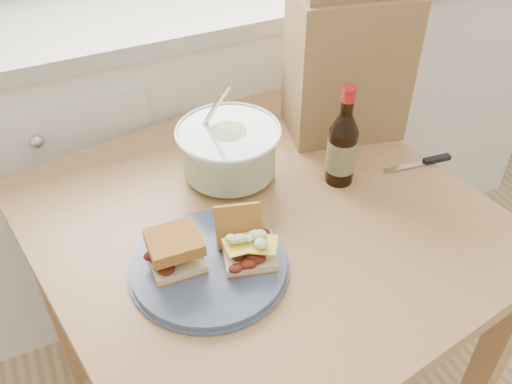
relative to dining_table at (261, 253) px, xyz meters
name	(u,v)px	position (x,y,z in m)	size (l,w,h in m)	color
cabinet_run	(197,124)	(0.12, 0.75, -0.15)	(2.50, 0.64, 0.94)	white
dining_table	(261,253)	(0.00, 0.00, 0.00)	(1.01, 1.01, 0.73)	tan
plate	(209,266)	(-0.15, -0.09, 0.12)	(0.29, 0.29, 0.02)	#495676
sandwich_left	(175,251)	(-0.21, -0.07, 0.16)	(0.10, 0.09, 0.07)	beige
sandwich_right	(246,242)	(-0.08, -0.09, 0.15)	(0.11, 0.15, 0.08)	beige
coleslaw_bowl	(229,153)	(0.00, 0.16, 0.17)	(0.23, 0.23, 0.23)	white
beer_bottle	(342,147)	(0.21, 0.04, 0.19)	(0.07, 0.07, 0.23)	black
knife	(429,161)	(0.43, 0.01, 0.11)	(0.17, 0.03, 0.01)	silver
paper_bag	(348,64)	(0.32, 0.22, 0.28)	(0.27, 0.17, 0.35)	olive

